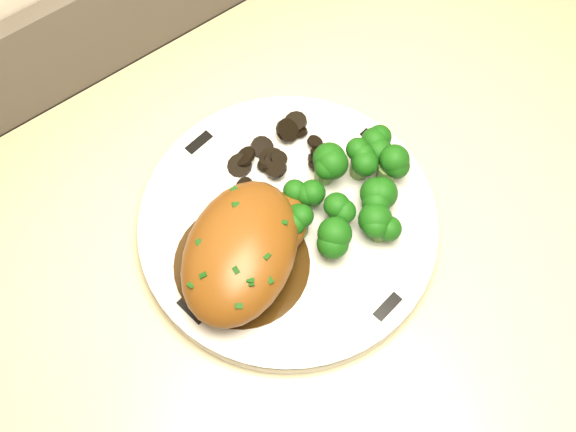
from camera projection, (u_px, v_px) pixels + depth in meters
counter at (450, 257)px, 1.13m from camera, size 1.86×0.63×0.92m
plate at (288, 225)px, 0.70m from camera, size 0.36×0.36×0.02m
rim_accent_0 at (199, 143)px, 0.73m from camera, size 0.03×0.02×0.00m
rim_accent_1 at (192, 310)px, 0.65m from camera, size 0.02×0.03×0.00m
rim_accent_2 at (387, 307)px, 0.65m from camera, size 0.03×0.02×0.00m
rim_accent_3 at (374, 140)px, 0.73m from camera, size 0.02×0.03×0.00m
gravy_pool at (242, 264)px, 0.67m from camera, size 0.13×0.13×0.00m
chicken_breast at (245, 249)px, 0.65m from camera, size 0.18×0.17×0.06m
mushroom_pile at (282, 164)px, 0.71m from camera, size 0.10×0.07×0.03m
broccoli_florets at (349, 192)px, 0.68m from camera, size 0.14×0.11×0.04m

